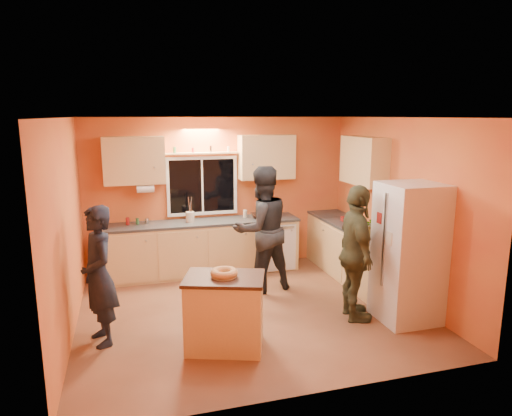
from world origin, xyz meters
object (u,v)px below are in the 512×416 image
object	(u,v)px
person_left	(99,276)
person_center	(262,229)
person_right	(356,254)
island	(225,312)
refrigerator	(409,253)

from	to	relation	value
person_left	person_center	bearing A→B (deg)	97.29
person_left	person_right	size ratio (longest dim) A/B	0.92
person_right	island	bearing A→B (deg)	110.63
refrigerator	person_left	world-z (taller)	refrigerator
island	person_center	distance (m)	1.91
refrigerator	person_right	xyz separation A→B (m)	(-0.64, 0.20, -0.01)
refrigerator	island	world-z (taller)	refrigerator
island	person_center	xyz separation A→B (m)	(0.92, 1.60, 0.52)
island	person_right	bearing A→B (deg)	28.29
person_right	person_left	bearing A→B (deg)	97.20
person_left	person_right	distance (m)	3.16
refrigerator	person_left	xyz separation A→B (m)	(-3.79, 0.44, -0.08)
person_left	person_center	xyz separation A→B (m)	(2.28, 1.07, 0.13)
person_left	person_center	distance (m)	2.52
person_center	refrigerator	bearing A→B (deg)	122.22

